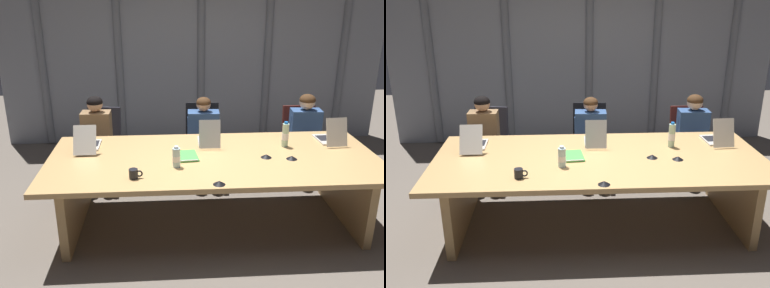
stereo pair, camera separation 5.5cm
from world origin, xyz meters
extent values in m
plane|color=#6B6056|center=(0.00, 0.00, 0.00)|extent=(11.90, 11.90, 0.00)
cube|color=tan|center=(0.00, 0.00, 0.73)|extent=(3.35, 1.44, 0.05)
cube|color=black|center=(0.00, 0.00, 0.67)|extent=(2.85, 0.10, 0.06)
cube|color=tan|center=(-1.42, 0.00, 0.35)|extent=(0.08, 1.22, 0.71)
cube|color=tan|center=(1.42, 0.00, 0.35)|extent=(0.08, 1.22, 0.71)
cube|color=gray|center=(0.00, 2.66, 1.58)|extent=(5.95, 0.10, 3.16)
cylinder|color=slate|center=(-2.32, 2.60, 1.58)|extent=(0.12, 0.12, 3.09)
cylinder|color=slate|center=(-1.16, 2.60, 1.58)|extent=(0.12, 0.12, 3.09)
cylinder|color=slate|center=(0.10, 2.60, 1.58)|extent=(0.12, 0.12, 3.09)
cylinder|color=slate|center=(1.14, 2.60, 1.58)|extent=(0.12, 0.12, 3.09)
cylinder|color=slate|center=(2.35, 2.60, 1.58)|extent=(0.12, 0.12, 3.09)
cube|color=beige|center=(-1.31, 0.41, 0.77)|extent=(0.24, 0.33, 0.02)
cube|color=black|center=(-1.31, 0.43, 0.78)|extent=(0.20, 0.18, 0.00)
cube|color=beige|center=(-1.31, 0.17, 0.91)|extent=(0.23, 0.16, 0.28)
cube|color=black|center=(-1.31, 0.17, 0.92)|extent=(0.21, 0.14, 0.25)
cube|color=#BCBCC1|center=(-0.01, 0.43, 0.77)|extent=(0.23, 0.32, 0.02)
cube|color=black|center=(-0.01, 0.45, 0.78)|extent=(0.20, 0.18, 0.00)
cube|color=#BCBCC1|center=(-0.02, 0.23, 0.92)|extent=(0.23, 0.09, 0.29)
cube|color=black|center=(-0.02, 0.24, 0.92)|extent=(0.20, 0.08, 0.26)
cube|color=beige|center=(1.33, 0.41, 0.77)|extent=(0.24, 0.34, 0.02)
cube|color=black|center=(1.33, 0.43, 0.78)|extent=(0.20, 0.19, 0.00)
cube|color=beige|center=(1.34, 0.20, 0.92)|extent=(0.23, 0.11, 0.30)
cube|color=black|center=(1.34, 0.20, 0.93)|extent=(0.21, 0.10, 0.27)
cube|color=#2D2D38|center=(-1.31, 1.15, 0.41)|extent=(0.54, 0.54, 0.08)
cube|color=#2D2D38|center=(-1.28, 1.37, 0.69)|extent=(0.44, 0.18, 0.48)
cylinder|color=#262628|center=(-1.31, 1.15, 0.20)|extent=(0.05, 0.05, 0.33)
cylinder|color=black|center=(-1.31, 1.15, 0.02)|extent=(0.60, 0.60, 0.04)
cube|color=black|center=(-0.01, 1.15, 0.41)|extent=(0.51, 0.51, 0.08)
cube|color=black|center=(0.01, 1.37, 0.70)|extent=(0.44, 0.15, 0.51)
cylinder|color=#262628|center=(-0.01, 1.15, 0.20)|extent=(0.05, 0.05, 0.33)
cylinder|color=black|center=(-0.01, 1.15, 0.02)|extent=(0.60, 0.60, 0.04)
cube|color=#511E19|center=(1.31, 1.15, 0.41)|extent=(0.48, 0.48, 0.08)
cube|color=#511E19|center=(1.31, 1.37, 0.67)|extent=(0.43, 0.12, 0.45)
cylinder|color=#262628|center=(1.31, 1.15, 0.20)|extent=(0.05, 0.05, 0.33)
cylinder|color=black|center=(1.31, 1.15, 0.02)|extent=(0.60, 0.60, 0.04)
cube|color=olive|center=(-1.34, 1.13, 0.69)|extent=(0.36, 0.23, 0.49)
sphere|color=tan|center=(-1.34, 1.13, 1.04)|extent=(0.19, 0.19, 0.19)
ellipsoid|color=black|center=(-1.34, 1.13, 1.06)|extent=(0.20, 0.20, 0.14)
cylinder|color=olive|center=(-1.19, 1.13, 0.74)|extent=(0.07, 0.14, 0.27)
cylinder|color=tan|center=(-1.19, 0.92, 0.63)|extent=(0.07, 0.30, 0.06)
cylinder|color=olive|center=(-1.49, 1.13, 0.74)|extent=(0.07, 0.14, 0.27)
cylinder|color=tan|center=(-1.49, 0.92, 0.63)|extent=(0.07, 0.30, 0.06)
cylinder|color=#262833|center=(-1.24, 0.93, 0.42)|extent=(0.14, 0.40, 0.13)
cylinder|color=#262833|center=(-1.24, 0.75, 0.21)|extent=(0.11, 0.11, 0.43)
cylinder|color=#262833|center=(-1.44, 0.93, 0.42)|extent=(0.14, 0.40, 0.13)
cylinder|color=#262833|center=(-1.44, 0.75, 0.21)|extent=(0.11, 0.11, 0.43)
cube|color=#335184|center=(0.00, 1.13, 0.68)|extent=(0.41, 0.24, 0.47)
sphere|color=tan|center=(0.00, 1.13, 1.01)|extent=(0.18, 0.18, 0.18)
ellipsoid|color=#472D19|center=(0.00, 1.13, 1.03)|extent=(0.18, 0.18, 0.13)
cylinder|color=#335184|center=(0.16, 1.12, 0.72)|extent=(0.08, 0.14, 0.27)
cylinder|color=tan|center=(0.15, 0.91, 0.61)|extent=(0.08, 0.30, 0.06)
cylinder|color=#335184|center=(-0.17, 1.14, 0.72)|extent=(0.08, 0.14, 0.27)
cylinder|color=tan|center=(-0.18, 0.93, 0.61)|extent=(0.08, 0.30, 0.06)
cylinder|color=#262833|center=(0.08, 0.92, 0.42)|extent=(0.16, 0.41, 0.13)
cylinder|color=#262833|center=(0.07, 0.74, 0.21)|extent=(0.11, 0.11, 0.43)
cylinder|color=#262833|center=(-0.12, 0.94, 0.42)|extent=(0.16, 0.41, 0.13)
cylinder|color=#262833|center=(-0.13, 0.76, 0.21)|extent=(0.11, 0.11, 0.43)
cube|color=#335184|center=(1.32, 1.13, 0.68)|extent=(0.40, 0.25, 0.46)
sphere|color=beige|center=(1.32, 1.13, 1.02)|extent=(0.20, 0.20, 0.20)
ellipsoid|color=#472D19|center=(1.32, 1.13, 1.04)|extent=(0.20, 0.20, 0.15)
cylinder|color=#335184|center=(1.48, 1.12, 0.72)|extent=(0.08, 0.14, 0.27)
cylinder|color=beige|center=(1.47, 0.91, 0.60)|extent=(0.08, 0.30, 0.06)
cylinder|color=#335184|center=(1.16, 1.14, 0.72)|extent=(0.08, 0.14, 0.27)
cylinder|color=beige|center=(1.15, 0.93, 0.60)|extent=(0.08, 0.30, 0.06)
cylinder|color=#262833|center=(1.41, 0.92, 0.42)|extent=(0.16, 0.41, 0.13)
cylinder|color=#262833|center=(1.39, 0.74, 0.21)|extent=(0.11, 0.11, 0.43)
cylinder|color=#262833|center=(1.21, 0.94, 0.42)|extent=(0.16, 0.41, 0.13)
cylinder|color=#262833|center=(1.19, 0.76, 0.21)|extent=(0.11, 0.11, 0.43)
cylinder|color=#ADD1B2|center=(0.80, 0.25, 0.89)|extent=(0.07, 0.07, 0.26)
cylinder|color=white|center=(0.80, 0.25, 0.87)|extent=(0.07, 0.07, 0.08)
cylinder|color=blue|center=(0.80, 0.25, 1.03)|extent=(0.04, 0.04, 0.02)
cylinder|color=silver|center=(-0.39, -0.22, 0.85)|extent=(0.08, 0.08, 0.19)
cylinder|color=white|center=(-0.39, -0.22, 0.84)|extent=(0.08, 0.08, 0.06)
cylinder|color=white|center=(-0.39, -0.22, 0.96)|extent=(0.04, 0.04, 0.02)
cylinder|color=black|center=(-0.78, -0.46, 0.80)|extent=(0.08, 0.08, 0.09)
torus|color=black|center=(-0.73, -0.46, 0.80)|extent=(0.06, 0.01, 0.06)
cone|color=black|center=(0.53, -0.05, 0.78)|extent=(0.11, 0.11, 0.03)
cone|color=black|center=(-0.03, -0.64, 0.78)|extent=(0.11, 0.11, 0.03)
cone|color=black|center=(0.77, -0.11, 0.78)|extent=(0.11, 0.11, 0.03)
cube|color=#4CB74C|center=(-0.28, 0.02, 0.77)|extent=(0.25, 0.32, 0.02)
cylinder|color=silver|center=(-0.28, -0.13, 0.78)|extent=(0.21, 0.03, 0.01)
camera|label=1|loc=(-0.49, -3.91, 2.37)|focal=39.20mm
camera|label=2|loc=(-0.44, -3.91, 2.37)|focal=39.20mm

